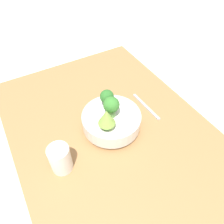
{
  "coord_description": "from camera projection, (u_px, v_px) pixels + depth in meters",
  "views": [
    {
      "loc": [
        -0.44,
        0.24,
        0.66
      ],
      "look_at": [
        -0.0,
        -0.01,
        0.13
      ],
      "focal_mm": 35.0,
      "sensor_mm": 36.0,
      "label": 1
    }
  ],
  "objects": [
    {
      "name": "bowl",
      "position": [
        112.0,
        121.0,
        0.77
      ],
      "size": [
        0.21,
        0.21,
        0.07
      ],
      "color": "silver",
      "rests_on": "table"
    },
    {
      "name": "romanesco_piece_far",
      "position": [
        107.0,
        118.0,
        0.67
      ],
      "size": [
        0.06,
        0.06,
        0.08
      ],
      "color": "#609347",
      "rests_on": "bowl"
    },
    {
      "name": "cup",
      "position": [
        60.0,
        159.0,
        0.65
      ],
      "size": [
        0.07,
        0.07,
        0.1
      ],
      "color": "silver",
      "rests_on": "table"
    },
    {
      "name": "ground_plane",
      "position": [
        110.0,
        134.0,
        0.82
      ],
      "size": [
        6.0,
        6.0,
        0.0
      ],
      "primitive_type": "plane",
      "color": "silver"
    },
    {
      "name": "broccoli_floret_right",
      "position": [
        107.0,
        97.0,
        0.75
      ],
      "size": [
        0.05,
        0.05,
        0.07
      ],
      "color": "#6BA34C",
      "rests_on": "bowl"
    },
    {
      "name": "broccoli_floret_center",
      "position": [
        112.0,
        107.0,
        0.71
      ],
      "size": [
        0.05,
        0.05,
        0.08
      ],
      "color": "#609347",
      "rests_on": "bowl"
    },
    {
      "name": "table",
      "position": [
        110.0,
        131.0,
        0.81
      ],
      "size": [
        0.93,
        0.68,
        0.04
      ],
      "color": "#9E7042",
      "rests_on": "ground_plane"
    },
    {
      "name": "fork",
      "position": [
        146.0,
        106.0,
        0.87
      ],
      "size": [
        0.16,
        0.02,
        0.01
      ],
      "color": "#B2B2B7",
      "rests_on": "table"
    }
  ]
}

